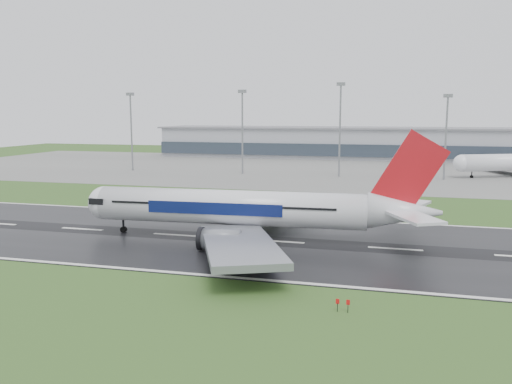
# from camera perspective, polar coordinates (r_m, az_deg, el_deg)

# --- Properties ---
(ground) EXTENTS (520.00, 520.00, 0.00)m
(ground) POSITION_cam_1_polar(r_m,az_deg,el_deg) (91.41, 15.03, -6.09)
(ground) COLOR #2B4C1C
(ground) RESTS_ON ground
(runway) EXTENTS (400.00, 45.00, 0.10)m
(runway) POSITION_cam_1_polar(r_m,az_deg,el_deg) (91.40, 15.03, -6.06)
(runway) COLOR black
(runway) RESTS_ON ground
(apron) EXTENTS (400.00, 130.00, 0.08)m
(apron) POSITION_cam_1_polar(r_m,az_deg,el_deg) (214.74, 14.93, 2.24)
(apron) COLOR slate
(apron) RESTS_ON ground
(terminal) EXTENTS (240.00, 36.00, 15.00)m
(terminal) POSITION_cam_1_polar(r_m,az_deg,el_deg) (273.96, 14.97, 5.12)
(terminal) COLOR #90929A
(terminal) RESTS_ON ground
(main_airliner) EXTENTS (68.00, 65.08, 19.13)m
(main_airliner) POSITION_cam_1_polar(r_m,az_deg,el_deg) (93.34, -0.19, 0.56)
(main_airliner) COLOR silver
(main_airliner) RESTS_ON runway
(floodmast_0) EXTENTS (0.64, 0.64, 29.73)m
(floodmast_0) POSITION_cam_1_polar(r_m,az_deg,el_deg) (213.94, -13.51, 6.26)
(floodmast_0) COLOR gray
(floodmast_0) RESTS_ON ground
(floodmast_1) EXTENTS (0.64, 0.64, 30.32)m
(floodmast_1) POSITION_cam_1_polar(r_m,az_deg,el_deg) (196.47, -1.50, 6.39)
(floodmast_1) COLOR gray
(floodmast_1) RESTS_ON ground
(floodmast_2) EXTENTS (0.64, 0.64, 32.47)m
(floodmast_2) POSITION_cam_1_polar(r_m,az_deg,el_deg) (189.54, 9.18, 6.53)
(floodmast_2) COLOR gray
(floodmast_2) RESTS_ON ground
(floodmast_3) EXTENTS (0.64, 0.64, 28.09)m
(floodmast_3) POSITION_cam_1_polar(r_m,az_deg,el_deg) (189.55, 20.10, 5.46)
(floodmast_3) COLOR gray
(floodmast_3) RESTS_ON ground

